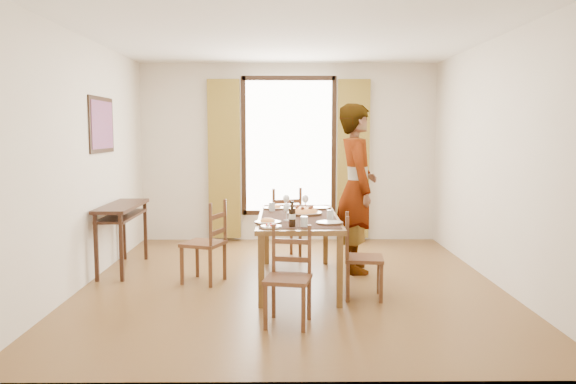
{
  "coord_description": "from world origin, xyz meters",
  "views": [
    {
      "loc": [
        -0.09,
        -6.1,
        1.67
      ],
      "look_at": [
        -0.03,
        0.12,
        1.0
      ],
      "focal_mm": 35.0,
      "sensor_mm": 36.0,
      "label": 1
    }
  ],
  "objects_px": {
    "dining_table": "(298,221)",
    "pasta_platter": "(304,210)",
    "man": "(357,188)",
    "console_table": "(122,214)"
  },
  "relations": [
    {
      "from": "console_table",
      "to": "man",
      "type": "relative_size",
      "value": 0.6
    },
    {
      "from": "console_table",
      "to": "man",
      "type": "height_order",
      "value": "man"
    },
    {
      "from": "man",
      "to": "pasta_platter",
      "type": "bearing_deg",
      "value": 121.97
    },
    {
      "from": "man",
      "to": "dining_table",
      "type": "bearing_deg",
      "value": 123.23
    },
    {
      "from": "dining_table",
      "to": "pasta_platter",
      "type": "bearing_deg",
      "value": 46.73
    },
    {
      "from": "console_table",
      "to": "dining_table",
      "type": "xyz_separation_m",
      "value": [
        2.11,
        -0.6,
        0.01
      ]
    },
    {
      "from": "dining_table",
      "to": "pasta_platter",
      "type": "distance_m",
      "value": 0.15
    },
    {
      "from": "pasta_platter",
      "to": "console_table",
      "type": "bearing_deg",
      "value": 166.26
    },
    {
      "from": "dining_table",
      "to": "pasta_platter",
      "type": "relative_size",
      "value": 4.74
    },
    {
      "from": "console_table",
      "to": "pasta_platter",
      "type": "xyz_separation_m",
      "value": [
        2.17,
        -0.53,
        0.12
      ]
    }
  ]
}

